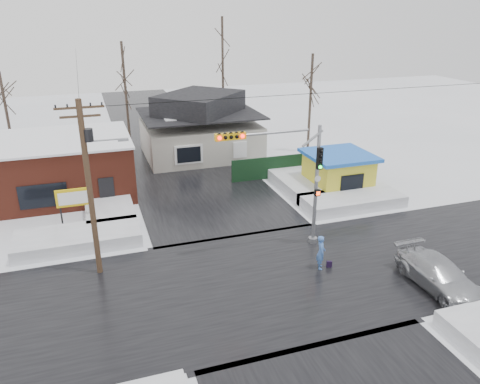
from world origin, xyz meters
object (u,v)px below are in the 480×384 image
object	(u,v)px
kiosk	(338,172)
pedestrian	(321,252)
utility_pole	(90,180)
traffic_signal	(291,172)
marquee_sign	(75,199)
car	(438,275)

from	to	relation	value
kiosk	pedestrian	size ratio (longest dim) A/B	2.47
utility_pole	pedestrian	bearing A→B (deg)	-16.50
traffic_signal	marquee_sign	world-z (taller)	traffic_signal
pedestrian	kiosk	bearing A→B (deg)	-11.50
kiosk	car	bearing A→B (deg)	-98.05
marquee_sign	pedestrian	xyz separation A→B (m)	(12.05, -9.24, -0.99)
car	utility_pole	bearing A→B (deg)	156.36
car	pedestrian	bearing A→B (deg)	142.69
pedestrian	car	distance (m)	5.74
utility_pole	pedestrian	size ratio (longest dim) A/B	4.83
marquee_sign	traffic_signal	bearing A→B (deg)	-29.72
marquee_sign	kiosk	distance (m)	18.51
utility_pole	pedestrian	world-z (taller)	utility_pole
marquee_sign	kiosk	xyz separation A→B (m)	(18.50, 0.50, -0.46)
utility_pole	kiosk	xyz separation A→B (m)	(17.43, 6.49, -3.65)
traffic_signal	utility_pole	bearing A→B (deg)	177.05
marquee_sign	kiosk	size ratio (longest dim) A/B	0.55
kiosk	traffic_signal	bearing A→B (deg)	-135.16
kiosk	car	world-z (taller)	kiosk
traffic_signal	marquee_sign	distance (m)	13.42
kiosk	car	size ratio (longest dim) A/B	0.92
pedestrian	car	world-z (taller)	pedestrian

